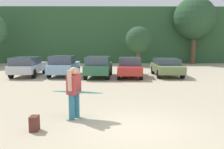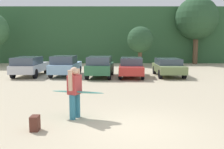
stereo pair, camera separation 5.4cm
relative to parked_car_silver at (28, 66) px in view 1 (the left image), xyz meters
name	(u,v)px [view 1 (the left image)]	position (x,y,z in m)	size (l,w,h in m)	color
ground_plane	(134,128)	(6.98, -12.06, -0.81)	(120.00, 120.00, 0.00)	#C1B293
hillside_ridge	(115,36)	(6.98, 17.88, 2.60)	(108.00, 12.00, 6.82)	#2D5633
tree_right	(139,40)	(9.33, 8.12, 2.02)	(2.79, 2.79, 4.25)	brown
tree_ridge_back	(195,19)	(16.18, 10.99, 4.49)	(4.94, 4.94, 7.80)	brown
parked_car_silver	(28,66)	(0.00, 0.00, 0.00)	(1.91, 4.45, 1.49)	silver
parked_car_sky_blue	(64,66)	(2.72, 0.12, -0.01)	(1.99, 4.30, 1.57)	#84ADD1
parked_car_forest_green	(99,66)	(5.43, -0.72, 0.03)	(2.02, 4.09, 1.56)	#2D6642
parked_car_red	(130,67)	(7.75, -0.47, -0.05)	(1.99, 4.29, 1.45)	#B72D28
parked_car_olive_green	(167,67)	(10.62, -0.02, -0.07)	(1.95, 4.15, 1.34)	#6B7F4C
person_adult	(74,90)	(5.04, -11.00, 0.19)	(0.48, 0.66, 1.78)	teal
surfboard_teal	(77,92)	(5.13, -10.91, 0.09)	(1.94, 0.92, 0.19)	teal
backpack_dropped	(34,123)	(4.03, -12.26, -0.58)	(0.24, 0.34, 0.45)	#592D23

